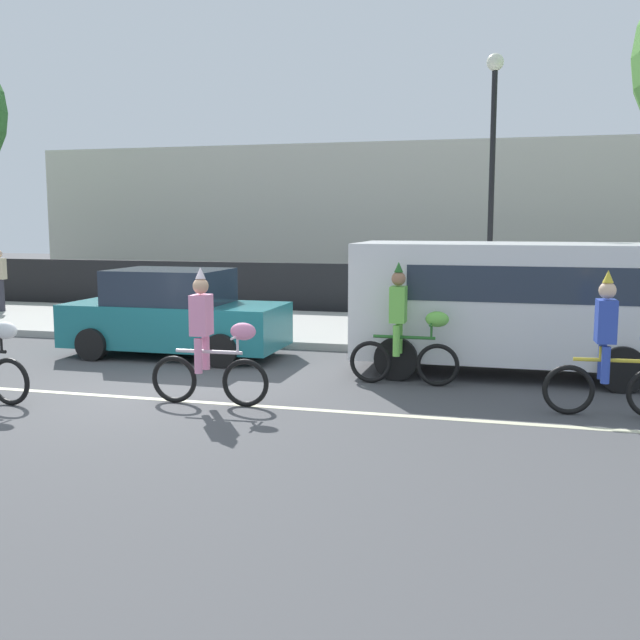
# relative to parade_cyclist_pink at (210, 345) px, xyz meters

# --- Properties ---
(ground_plane) EXTENTS (80.00, 80.00, 0.00)m
(ground_plane) POSITION_rel_parade_cyclist_pink_xyz_m (-1.02, 0.59, -0.84)
(ground_plane) COLOR #4C4C4F
(road_centre_line) EXTENTS (36.00, 0.14, 0.01)m
(road_centre_line) POSITION_rel_parade_cyclist_pink_xyz_m (-1.02, 0.09, -0.84)
(road_centre_line) COLOR beige
(road_centre_line) RESTS_ON ground
(sidewalk_curb) EXTENTS (60.00, 5.00, 0.15)m
(sidewalk_curb) POSITION_rel_parade_cyclist_pink_xyz_m (-1.02, 7.09, -0.77)
(sidewalk_curb) COLOR #ADAAA3
(sidewalk_curb) RESTS_ON ground
(fence_line) EXTENTS (40.00, 0.08, 1.40)m
(fence_line) POSITION_rel_parade_cyclist_pink_xyz_m (-1.02, 9.99, -0.14)
(fence_line) COLOR black
(fence_line) RESTS_ON ground
(building_backdrop) EXTENTS (28.00, 8.00, 5.05)m
(building_backdrop) POSITION_rel_parade_cyclist_pink_xyz_m (1.38, 18.59, 1.68)
(building_backdrop) COLOR beige
(building_backdrop) RESTS_ON ground
(parade_cyclist_pink) EXTENTS (1.72, 0.50, 1.92)m
(parade_cyclist_pink) POSITION_rel_parade_cyclist_pink_xyz_m (0.00, 0.00, 0.00)
(parade_cyclist_pink) COLOR black
(parade_cyclist_pink) RESTS_ON ground
(parade_cyclist_lime) EXTENTS (1.72, 0.50, 1.92)m
(parade_cyclist_lime) POSITION_rel_parade_cyclist_pink_xyz_m (2.42, 1.98, 0.00)
(parade_cyclist_lime) COLOR black
(parade_cyclist_lime) RESTS_ON ground
(parade_cyclist_cobalt) EXTENTS (1.72, 0.50, 1.92)m
(parade_cyclist_cobalt) POSITION_rel_parade_cyclist_pink_xyz_m (5.32, 0.76, 0.00)
(parade_cyclist_cobalt) COLOR black
(parade_cyclist_cobalt) RESTS_ON ground
(parked_van_white) EXTENTS (5.00, 2.22, 2.18)m
(parked_van_white) POSITION_rel_parade_cyclist_pink_xyz_m (4.01, 3.29, 0.44)
(parked_van_white) COLOR white
(parked_van_white) RESTS_ON ground
(parked_car_teal) EXTENTS (4.10, 1.92, 1.64)m
(parked_car_teal) POSITION_rel_parade_cyclist_pink_xyz_m (-2.17, 3.37, -0.06)
(parked_car_teal) COLOR #1E727A
(parked_car_teal) RESTS_ON ground
(street_lamp_post) EXTENTS (0.36, 0.36, 5.86)m
(street_lamp_post) POSITION_rel_parade_cyclist_pink_xyz_m (3.46, 7.15, 3.15)
(street_lamp_post) COLOR black
(street_lamp_post) RESTS_ON sidewalk_curb
(pedestrian_onlooker) EXTENTS (0.32, 0.20, 1.62)m
(pedestrian_onlooker) POSITION_rel_parade_cyclist_pink_xyz_m (-9.20, 7.45, 0.17)
(pedestrian_onlooker) COLOR #33333D
(pedestrian_onlooker) RESTS_ON sidewalk_curb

